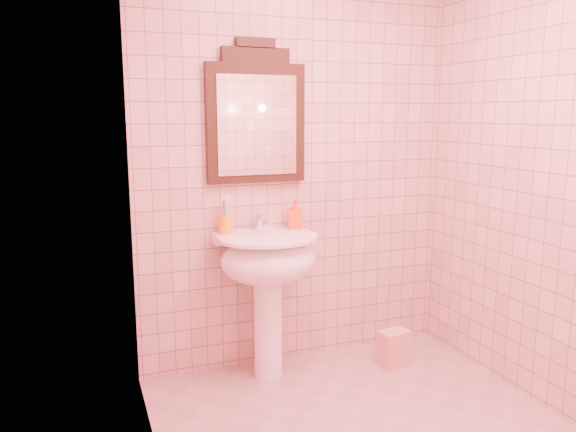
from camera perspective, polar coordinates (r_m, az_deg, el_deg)
name	(u,v)px	position (r m, az deg, el deg)	size (l,w,h in m)	color
back_wall	(297,163)	(3.45, 0.92, 5.36)	(2.00, 0.02, 2.50)	#DFA89B
pedestal_sink	(268,270)	(3.26, -2.02, -5.50)	(0.58, 0.58, 0.86)	white
faucet	(260,222)	(3.32, -2.81, -0.60)	(0.04, 0.16, 0.11)	white
mirror	(256,117)	(3.32, -3.26, 10.00)	(0.59, 0.06, 0.83)	black
toothbrush_cup	(226,224)	(3.27, -6.34, -0.85)	(0.09, 0.09, 0.20)	orange
soap_dispenser	(295,214)	(3.39, 0.73, 0.18)	(0.08, 0.08, 0.18)	#FF4315
towel	(394,348)	(3.65, 10.69, -13.06)	(0.18, 0.12, 0.22)	#E7A188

